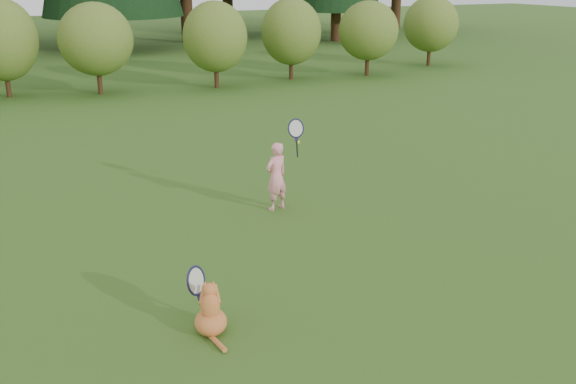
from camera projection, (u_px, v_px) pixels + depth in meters
name	position (u px, v px, depth m)	size (l,w,h in m)	color
ground	(301.00, 268.00, 7.76)	(100.00, 100.00, 0.00)	#275417
shrub_row	(105.00, 44.00, 18.47)	(28.00, 3.00, 2.80)	#4F6720
child	(277.00, 175.00, 9.52)	(0.61, 0.39, 1.55)	pink
cat	(210.00, 306.00, 6.32)	(0.51, 0.79, 0.75)	#C85826
tennis_ball	(298.00, 142.00, 9.56)	(0.06, 0.06, 0.06)	#C3E61B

